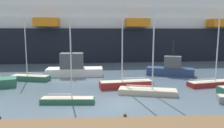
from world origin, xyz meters
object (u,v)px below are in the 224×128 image
(sailboat_5, at_px, (126,83))
(fishing_boat_3, at_px, (74,67))
(sailboat_1, at_px, (30,77))
(sailboat_0, at_px, (212,82))
(sailboat_4, at_px, (148,90))
(channel_buoy_0, at_px, (30,74))
(sailboat_7, at_px, (68,99))
(cruise_ship, at_px, (53,28))
(fishing_boat_0, at_px, (171,69))

(sailboat_5, distance_m, fishing_boat_3, 10.52)
(sailboat_1, relative_size, fishing_boat_3, 1.09)
(sailboat_0, xyz_separation_m, sailboat_1, (-23.18, 4.34, 0.01))
(sailboat_4, xyz_separation_m, channel_buoy_0, (-15.54, 10.38, -0.10))
(sailboat_7, bearing_deg, sailboat_0, 21.79)
(sailboat_5, bearing_deg, sailboat_0, 173.51)
(sailboat_5, bearing_deg, cruise_ship, -72.40)
(sailboat_1, height_order, sailboat_5, sailboat_5)
(channel_buoy_0, bearing_deg, fishing_boat_3, 1.93)
(fishing_boat_0, distance_m, channel_buoy_0, 21.19)
(sailboat_7, height_order, cruise_ship, cruise_ship)
(sailboat_1, distance_m, fishing_boat_0, 20.36)
(sailboat_5, distance_m, sailboat_7, 8.06)
(sailboat_7, bearing_deg, sailboat_4, 20.36)
(sailboat_0, distance_m, cruise_ship, 39.62)
(sailboat_1, relative_size, sailboat_7, 1.23)
(sailboat_7, bearing_deg, fishing_boat_0, 45.19)
(sailboat_1, relative_size, cruise_ship, 0.07)
(sailboat_1, bearing_deg, channel_buoy_0, -58.13)
(sailboat_1, height_order, fishing_boat_3, sailboat_1)
(sailboat_7, xyz_separation_m, fishing_boat_0, (13.68, 12.35, 0.64))
(sailboat_4, distance_m, fishing_boat_0, 11.37)
(sailboat_0, distance_m, channel_buoy_0, 25.21)
(sailboat_0, bearing_deg, sailboat_4, -172.36)
(fishing_boat_3, bearing_deg, sailboat_5, 130.25)
(sailboat_0, distance_m, sailboat_5, 10.59)
(sailboat_1, height_order, sailboat_4, sailboat_4)
(fishing_boat_0, xyz_separation_m, fishing_boat_3, (-14.67, 0.75, 0.21))
(sailboat_7, height_order, channel_buoy_0, sailboat_7)
(cruise_ship, bearing_deg, sailboat_5, -67.36)
(sailboat_4, bearing_deg, cruise_ship, 129.87)
(sailboat_0, bearing_deg, sailboat_1, 157.05)
(sailboat_7, bearing_deg, cruise_ship, 106.63)
(sailboat_0, xyz_separation_m, cruise_ship, (-25.15, 29.78, 7.09))
(sailboat_4, bearing_deg, sailboat_7, -149.58)
(sailboat_0, bearing_deg, sailboat_7, -173.67)
(sailboat_0, relative_size, channel_buoy_0, 6.66)
(sailboat_4, bearing_deg, channel_buoy_0, 159.45)
(fishing_boat_3, bearing_deg, channel_buoy_0, 0.02)
(channel_buoy_0, bearing_deg, sailboat_5, -29.17)
(sailboat_1, height_order, cruise_ship, cruise_ship)
(sailboat_0, distance_m, fishing_boat_0, 7.37)
(sailboat_4, distance_m, sailboat_5, 3.44)
(sailboat_7, height_order, fishing_boat_0, sailboat_7)
(sailboat_7, distance_m, channel_buoy_0, 14.89)
(sailboat_5, height_order, fishing_boat_3, sailboat_5)
(sailboat_0, height_order, sailboat_1, sailboat_1)
(sailboat_1, relative_size, sailboat_5, 0.73)
(sailboat_4, relative_size, sailboat_7, 1.27)
(sailboat_0, xyz_separation_m, channel_buoy_0, (-24.14, 7.25, -0.12))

